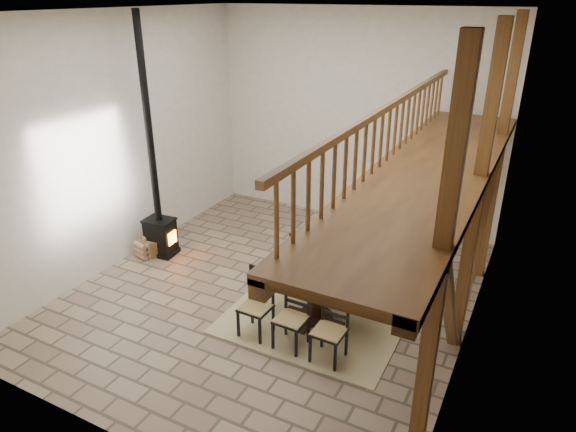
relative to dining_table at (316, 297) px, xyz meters
The scene contains 7 objects.
ground 1.24m from the dining_table, 157.35° to the left, with size 8.00×8.00×0.00m, color #8B795D.
room_shell 2.63m from the dining_table, 76.06° to the left, with size 7.02×8.02×5.01m.
rug 0.42m from the dining_table, 91.86° to the right, with size 3.00×2.50×0.02m, color tan.
dining_table is the anchor object (origin of this frame).
wood_stove 4.11m from the dining_table, behind, with size 0.67×0.54×5.00m.
log_basket 4.21m from the dining_table, behind, with size 0.56×0.56×0.47m.
log_stack 4.24m from the dining_table, behind, with size 0.44×0.45×0.36m.
Camera 1 is at (4.12, -7.35, 5.29)m, focal length 32.00 mm.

